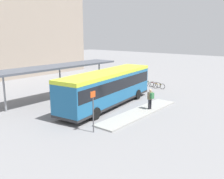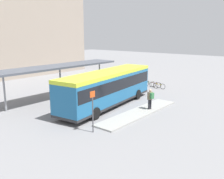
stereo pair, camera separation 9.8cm
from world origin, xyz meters
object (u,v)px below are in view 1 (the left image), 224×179
pedestrian_waiting (150,98)px  bicycle_green (149,84)px  bicycle_red (155,85)px  platform_sign (93,110)px  city_bus (108,86)px  potted_planter_near_shelter (65,99)px  bicycle_yellow (159,86)px

pedestrian_waiting → bicycle_green: size_ratio=1.10×
bicycle_red → platform_sign: platform_sign is taller
city_bus → potted_planter_near_shelter: 4.03m
pedestrian_waiting → platform_sign: bearing=100.3°
pedestrian_waiting → bicycle_yellow: size_ratio=1.15×
city_bus → bicycle_red: bearing=-3.1°
pedestrian_waiting → potted_planter_near_shelter: size_ratio=1.41×
platform_sign → potted_planter_near_shelter: bearing=65.2°
pedestrian_waiting → bicycle_yellow: (8.17, 3.66, -0.79)m
bicycle_yellow → bicycle_green: size_ratio=0.96×
platform_sign → pedestrian_waiting: bearing=-3.6°
bicycle_green → potted_planter_near_shelter: potted_planter_near_shelter is taller
bicycle_red → bicycle_green: (-0.02, 0.75, 0.02)m
city_bus → platform_sign: size_ratio=4.24×
city_bus → bicycle_yellow: (9.37, -0.02, -1.51)m
pedestrian_waiting → bicycle_red: size_ratio=1.15×
bicycle_red → city_bus: bearing=84.6°
city_bus → bicycle_yellow: 9.49m
bicycle_yellow → city_bus: bearing=82.0°
bicycle_green → potted_planter_near_shelter: size_ratio=1.29×
bicycle_yellow → potted_planter_near_shelter: potted_planter_near_shelter is taller
city_bus → bicycle_yellow: bearing=-7.5°
city_bus → bicycle_red: size_ratio=7.78×
bicycle_red → bicycle_green: size_ratio=0.95×
bicycle_green → bicycle_red: bearing=-7.4°
bicycle_yellow → bicycle_red: bearing=-34.8°
potted_planter_near_shelter → bicycle_yellow: bearing=-13.8°
bicycle_yellow → bicycle_green: 1.54m
bicycle_green → bicycle_yellow: bearing=-22.4°
bicycle_green → platform_sign: size_ratio=0.57×
city_bus → platform_sign: city_bus is taller
pedestrian_waiting → city_bus: bearing=31.8°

